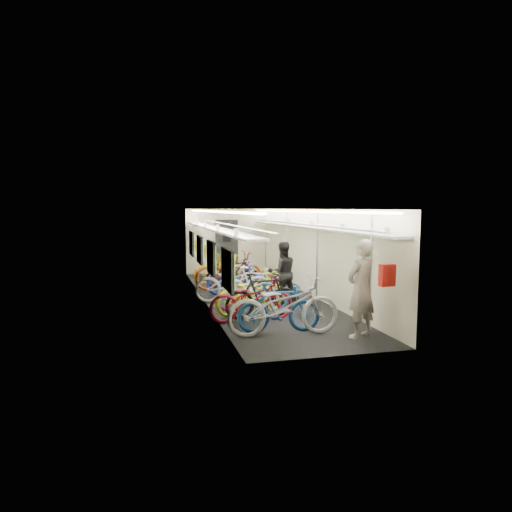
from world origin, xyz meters
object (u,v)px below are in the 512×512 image
passenger_near (361,289)px  bicycle_0 (284,306)px  bicycle_1 (279,308)px  backpack (387,275)px  passenger_mid (282,273)px

passenger_near → bicycle_0: bearing=-43.2°
bicycle_0 → bicycle_1: bicycle_0 is taller
bicycle_1 → backpack: (1.51, -1.40, 0.78)m
bicycle_1 → backpack: backpack is taller
bicycle_1 → passenger_near: passenger_near is taller
passenger_near → bicycle_1: bearing=-50.1°
bicycle_0 → passenger_near: passenger_near is taller
bicycle_0 → backpack: (1.48, -1.19, 0.71)m
bicycle_1 → passenger_near: (1.39, -0.68, 0.43)m
bicycle_1 → backpack: 2.20m
bicycle_1 → bicycle_0: bearing=-166.2°
bicycle_0 → passenger_mid: bearing=-14.9°
passenger_near → backpack: passenger_near is taller
bicycle_0 → backpack: bearing=-127.1°
bicycle_0 → passenger_near: 1.48m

